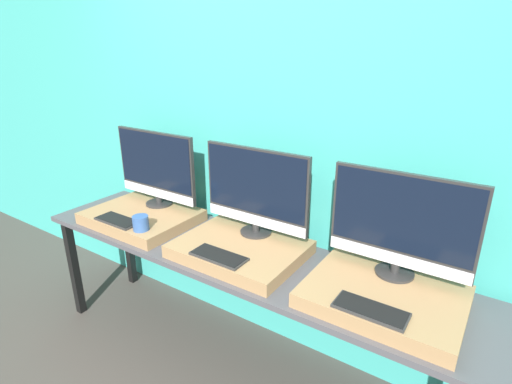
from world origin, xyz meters
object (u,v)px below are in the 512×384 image
keyboard_right (371,310)px  mug (141,223)px  monitor_center (256,190)px  monitor_right (401,223)px  monitor_left (156,167)px  keyboard_left (118,220)px  keyboard_center (219,256)px

keyboard_right → mug: bearing=180.0°
monitor_center → monitor_right: bearing=0.0°
monitor_center → keyboard_right: 0.86m
monitor_left → keyboard_right: size_ratio=2.20×
keyboard_right → keyboard_left: bearing=180.0°
mug → monitor_right: 1.37m
monitor_left → keyboard_center: monitor_left is taller
keyboard_left → monitor_right: bearing=12.2°
monitor_center → keyboard_right: bearing=-23.4°
mug → keyboard_center: (0.56, 0.00, -0.03)m
monitor_center → keyboard_right: (0.76, -0.33, -0.25)m
monitor_right → keyboard_center: bearing=-156.6°
keyboard_left → mug: (0.20, 0.00, 0.03)m
keyboard_left → mug: 0.21m
monitor_center → monitor_right: same height
monitor_left → monitor_center: same height
monitor_center → keyboard_center: 0.41m
mug → monitor_center: monitor_center is taller
monitor_left → keyboard_center: bearing=-23.4°
keyboard_left → keyboard_center: bearing=0.0°
monitor_center → keyboard_center: bearing=-90.0°
monitor_left → keyboard_right: (1.52, -0.33, -0.25)m
mug → monitor_right: size_ratio=0.14×
mug → keyboard_left: bearing=180.0°
monitor_right → keyboard_right: monitor_right is taller
keyboard_left → keyboard_right: same height
monitor_left → keyboard_center: size_ratio=2.20×
keyboard_left → keyboard_right: 1.52m
mug → keyboard_center: bearing=0.0°
mug → monitor_center: (0.56, 0.33, 0.21)m
monitor_left → keyboard_center: (0.76, -0.33, -0.25)m
monitor_left → monitor_center: size_ratio=1.00×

